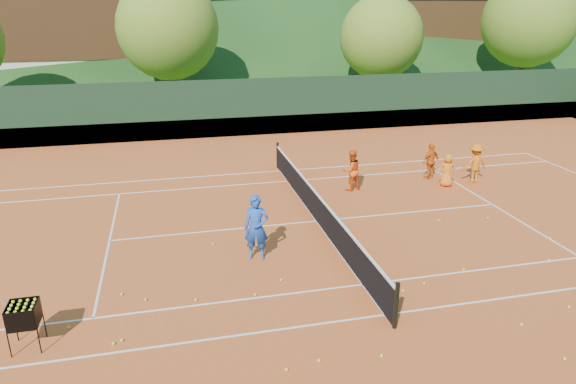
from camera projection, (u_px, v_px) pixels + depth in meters
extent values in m
plane|color=#2E561B|center=(317.00, 222.00, 16.59)|extent=(400.00, 400.00, 0.00)
cube|color=#BB4D1E|center=(317.00, 221.00, 16.58)|extent=(40.00, 24.00, 0.02)
imported|color=#1B4CB5|center=(256.00, 228.00, 13.85)|extent=(0.76, 0.61, 1.83)
imported|color=#EB5714|center=(351.00, 170.00, 19.13)|extent=(0.88, 0.76, 1.55)
imported|color=orange|center=(431.00, 161.00, 20.40)|extent=(0.93, 0.64, 1.46)
imported|color=orange|center=(447.00, 170.00, 19.55)|extent=(0.72, 0.57, 1.29)
imported|color=orange|center=(475.00, 163.00, 19.93)|extent=(1.05, 0.65, 1.56)
sphere|color=#D0EF27|center=(114.00, 344.00, 10.53)|extent=(0.07, 0.07, 0.07)
sphere|color=#D0EF27|center=(281.00, 280.00, 12.97)|extent=(0.07, 0.07, 0.07)
sphere|color=#D0EF27|center=(488.00, 218.00, 16.75)|extent=(0.07, 0.07, 0.07)
sphere|color=#D0EF27|center=(319.00, 360.00, 10.03)|extent=(0.07, 0.07, 0.07)
sphere|color=#D0EF27|center=(367.00, 284.00, 12.78)|extent=(0.07, 0.07, 0.07)
sphere|color=#D0EF27|center=(286.00, 369.00, 9.78)|extent=(0.07, 0.07, 0.07)
sphere|color=#D0EF27|center=(550.00, 238.00, 15.29)|extent=(0.07, 0.07, 0.07)
sphere|color=#D0EF27|center=(569.00, 307.00, 11.80)|extent=(0.07, 0.07, 0.07)
sphere|color=#D0EF27|center=(424.00, 283.00, 12.81)|extent=(0.07, 0.07, 0.07)
sphere|color=#D0EF27|center=(564.00, 359.00, 10.08)|extent=(0.07, 0.07, 0.07)
sphere|color=#D0EF27|center=(522.00, 324.00, 11.16)|extent=(0.07, 0.07, 0.07)
sphere|color=#D0EF27|center=(439.00, 220.00, 16.59)|extent=(0.07, 0.07, 0.07)
sphere|color=#D0EF27|center=(146.00, 299.00, 12.11)|extent=(0.07, 0.07, 0.07)
sphere|color=#D0EF27|center=(382.00, 356.00, 10.17)|extent=(0.07, 0.07, 0.07)
sphere|color=#D0EF27|center=(403.00, 290.00, 12.49)|extent=(0.07, 0.07, 0.07)
sphere|color=#D0EF27|center=(122.00, 294.00, 12.33)|extent=(0.07, 0.07, 0.07)
sphere|color=#D0EF27|center=(255.00, 295.00, 12.31)|extent=(0.07, 0.07, 0.07)
sphere|color=#D0EF27|center=(196.00, 300.00, 12.09)|extent=(0.07, 0.07, 0.07)
sphere|color=#D0EF27|center=(122.00, 340.00, 10.64)|extent=(0.07, 0.07, 0.07)
sphere|color=#D0EF27|center=(69.00, 327.00, 11.06)|extent=(0.07, 0.07, 0.07)
sphere|color=#D0EF27|center=(213.00, 244.00, 14.93)|extent=(0.07, 0.07, 0.07)
sphere|color=#D0EF27|center=(549.00, 260.00, 13.98)|extent=(0.07, 0.07, 0.07)
sphere|color=#D0EF27|center=(464.00, 269.00, 13.49)|extent=(0.07, 0.07, 0.07)
cube|color=white|center=(385.00, 315.00, 11.57)|extent=(23.77, 0.06, 0.00)
cube|color=white|center=(280.00, 171.00, 21.59)|extent=(23.77, 0.06, 0.00)
cube|color=white|center=(363.00, 284.00, 12.82)|extent=(23.77, 0.06, 0.00)
cube|color=white|center=(288.00, 181.00, 20.34)|extent=(23.77, 0.06, 0.00)
cube|color=silver|center=(110.00, 241.00, 15.20)|extent=(0.06, 8.23, 0.00)
cube|color=white|center=(492.00, 204.00, 17.96)|extent=(0.06, 8.23, 0.00)
cube|color=white|center=(317.00, 221.00, 16.58)|extent=(12.80, 0.06, 0.00)
cube|color=white|center=(317.00, 221.00, 16.58)|extent=(0.06, 10.97, 0.00)
cube|color=black|center=(317.00, 208.00, 16.43)|extent=(0.03, 11.97, 0.90)
cube|color=white|center=(317.00, 194.00, 16.26)|extent=(0.05, 11.97, 0.06)
cylinder|color=black|center=(396.00, 306.00, 10.92)|extent=(0.10, 0.10, 1.10)
cylinder|color=black|center=(278.00, 155.00, 21.86)|extent=(0.10, 0.10, 1.10)
cube|color=black|center=(253.00, 107.00, 27.03)|extent=(40.00, 0.05, 3.00)
cube|color=#1A5C26|center=(254.00, 126.00, 27.38)|extent=(40.40, 0.05, 1.00)
cylinder|color=black|center=(9.00, 346.00, 10.08)|extent=(0.02, 0.02, 0.55)
cylinder|color=black|center=(39.00, 342.00, 10.20)|extent=(0.02, 0.02, 0.55)
cylinder|color=black|center=(16.00, 329.00, 10.59)|extent=(0.02, 0.02, 0.55)
cylinder|color=black|center=(45.00, 326.00, 10.70)|extent=(0.02, 0.02, 0.55)
cube|color=black|center=(25.00, 324.00, 10.30)|extent=(0.55, 0.55, 0.02)
cube|color=black|center=(20.00, 322.00, 9.97)|extent=(0.55, 0.02, 0.45)
cube|color=black|center=(27.00, 307.00, 10.47)|extent=(0.55, 0.02, 0.45)
cube|color=black|center=(8.00, 316.00, 10.16)|extent=(0.02, 0.55, 0.45)
cube|color=black|center=(38.00, 312.00, 10.28)|extent=(0.02, 0.55, 0.45)
sphere|color=#CCE526|center=(8.00, 313.00, 9.93)|extent=(0.07, 0.07, 0.07)
sphere|color=#CCE526|center=(9.00, 309.00, 10.05)|extent=(0.07, 0.07, 0.07)
sphere|color=#CCE526|center=(11.00, 305.00, 10.18)|extent=(0.07, 0.07, 0.07)
sphere|color=#CCE526|center=(13.00, 302.00, 10.30)|extent=(0.07, 0.07, 0.07)
sphere|color=#CCE526|center=(15.00, 312.00, 9.95)|extent=(0.07, 0.07, 0.07)
sphere|color=#CCE526|center=(17.00, 308.00, 10.08)|extent=(0.07, 0.07, 0.07)
sphere|color=#CCE526|center=(19.00, 305.00, 10.20)|extent=(0.07, 0.07, 0.07)
sphere|color=#CCE526|center=(20.00, 301.00, 10.33)|extent=(0.07, 0.07, 0.07)
sphere|color=#CCE526|center=(23.00, 311.00, 9.98)|extent=(0.07, 0.07, 0.07)
sphere|color=#CCE526|center=(25.00, 307.00, 10.11)|extent=(0.07, 0.07, 0.07)
sphere|color=#CCE526|center=(26.00, 304.00, 10.23)|extent=(0.07, 0.07, 0.07)
sphere|color=#CCE526|center=(28.00, 300.00, 10.36)|extent=(0.07, 0.07, 0.07)
sphere|color=#CCE526|center=(30.00, 310.00, 10.01)|extent=(0.07, 0.07, 0.07)
sphere|color=#CCE526|center=(32.00, 307.00, 10.14)|extent=(0.07, 0.07, 0.07)
sphere|color=#CCE526|center=(34.00, 303.00, 10.26)|extent=(0.07, 0.07, 0.07)
sphere|color=#CCE526|center=(35.00, 299.00, 10.39)|extent=(0.07, 0.07, 0.07)
cube|color=beige|center=(94.00, 73.00, 41.36)|extent=(12.00, 9.00, 2.88)
cube|color=#381E0F|center=(88.00, 25.00, 40.10)|extent=(12.24, 9.18, 4.48)
cube|color=beige|center=(277.00, 65.00, 48.53)|extent=(11.00, 8.00, 2.52)
cube|color=#3A1E0F|center=(277.00, 29.00, 47.42)|extent=(11.22, 8.16, 3.92)
cube|color=#404048|center=(277.00, 0.00, 46.54)|extent=(12.65, 8.82, 8.82)
cube|color=beige|center=(432.00, 65.00, 47.86)|extent=(10.00, 8.00, 2.70)
cube|color=#37200F|center=(436.00, 26.00, 46.68)|extent=(10.20, 8.16, 4.20)
cylinder|color=#3C2718|center=(173.00, 89.00, 33.51)|extent=(0.36, 0.36, 2.88)
sphere|color=#4D7A20|center=(168.00, 28.00, 32.22)|extent=(6.40, 6.40, 6.40)
cylinder|color=#3D2618|center=(378.00, 86.00, 35.68)|extent=(0.36, 0.36, 2.52)
sphere|color=#507920|center=(381.00, 37.00, 34.55)|extent=(5.60, 5.60, 5.60)
cylinder|color=#3E2618|center=(520.00, 76.00, 39.09)|extent=(0.36, 0.36, 3.06)
sphere|color=#49751F|center=(529.00, 20.00, 37.72)|extent=(6.80, 6.80, 6.80)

